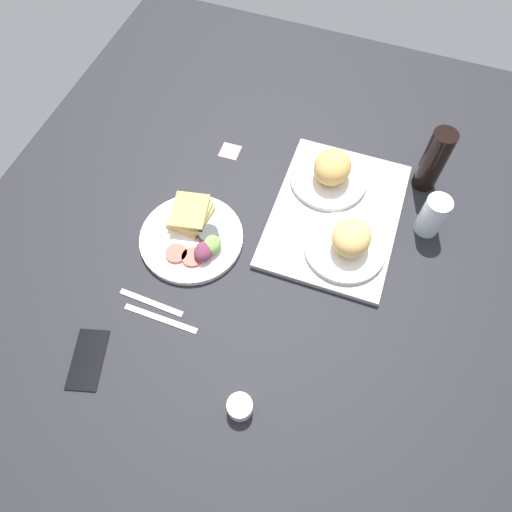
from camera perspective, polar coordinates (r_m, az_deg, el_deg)
name	(u,v)px	position (r cm, az deg, el deg)	size (l,w,h in cm)	color
ground_plane	(248,257)	(123.90, -0.98, -0.07)	(190.00, 150.00, 3.00)	black
serving_tray	(335,215)	(129.87, 9.55, 4.95)	(45.00, 33.00, 1.60)	#9EA0A3
bread_plate_near	(331,172)	(132.99, 9.00, 10.02)	(21.48, 21.48, 9.37)	white
bread_plate_far	(348,242)	(120.98, 11.09, 1.71)	(20.97, 20.97, 9.03)	white
plate_with_salad	(194,235)	(124.55, -7.54, 2.58)	(27.09, 27.09, 5.40)	white
drinking_glass	(433,216)	(129.81, 20.54, 4.59)	(6.53, 6.53, 12.02)	silver
soda_bottle	(434,160)	(136.32, 20.65, 10.76)	(6.40, 6.40, 19.48)	black
espresso_cup	(240,407)	(106.90, -1.96, -17.72)	(5.60, 5.60, 4.00)	silver
fork	(151,302)	(118.98, -12.53, -5.48)	(17.00, 1.40, 0.50)	#B7B7BC
knife	(161,318)	(116.84, -11.44, -7.39)	(19.00, 1.40, 0.50)	#B7B7BC
cell_phone	(88,359)	(117.65, -19.65, -11.64)	(14.40, 7.20, 0.80)	black
sticky_note	(230,151)	(143.17, -3.16, 12.53)	(5.60, 5.60, 0.12)	pink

